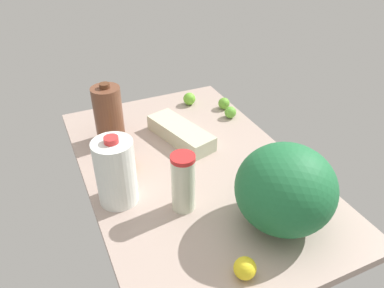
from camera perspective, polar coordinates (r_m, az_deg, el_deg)
name	(u,v)px	position (r cm, az deg, el deg)	size (l,w,h in cm)	color
countertop	(192,170)	(139.52, 0.00, -3.93)	(120.00, 76.00, 3.00)	#AF978B
chocolate_milk_jug	(109,115)	(151.27, -12.60, 4.41)	(11.26, 11.26, 24.95)	brown
tumbler_cup	(183,182)	(115.53, -1.36, -5.88)	(7.62, 7.62, 20.09)	beige
watermelon	(285,189)	(111.76, 14.03, -6.65)	(29.33, 29.33, 26.34)	#216F3C
milk_jug	(116,172)	(120.08, -11.55, -4.17)	(12.80, 12.80, 24.18)	white
egg_carton	(181,133)	(152.19, -1.75, 1.71)	(31.64, 11.11, 6.20)	beige
lemon_far_back	(245,268)	(103.12, 8.07, -18.23)	(6.06, 6.06, 6.06)	yellow
lime_beside_bowl	(224,103)	(176.23, 4.88, 6.20)	(5.35, 5.35, 5.35)	#66AA32
lime_loose	(189,99)	(179.23, -0.40, 6.91)	(5.82, 5.82, 5.82)	#6BB632
orange_by_jug	(124,160)	(137.06, -10.39, -2.39)	(8.41, 8.41, 8.41)	orange
lime_near_front	(230,112)	(168.91, 5.86, 4.83)	(5.25, 5.25, 5.25)	#63AF36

